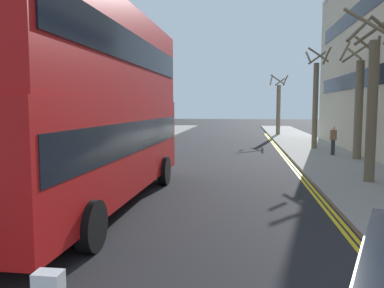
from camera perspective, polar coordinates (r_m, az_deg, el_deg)
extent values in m
cube|color=gray|center=(16.83, 23.13, -4.50)|extent=(4.00, 80.00, 0.14)
cube|color=gray|center=(18.26, -20.22, -3.64)|extent=(4.00, 80.00, 0.14)
cube|color=yellow|center=(14.46, 17.21, -6.15)|extent=(0.10, 56.00, 0.01)
cube|color=yellow|center=(14.43, 16.58, -6.16)|extent=(0.10, 56.00, 0.01)
cube|color=red|center=(11.37, -13.95, -0.33)|extent=(2.66, 10.84, 2.60)
cube|color=red|center=(11.40, -14.25, 12.53)|extent=(2.61, 10.62, 2.50)
cube|color=black|center=(11.34, -13.98, 1.18)|extent=(2.68, 10.40, 0.84)
cube|color=black|center=(11.41, -14.26, 13.03)|extent=(2.67, 10.19, 0.80)
cube|color=yellow|center=(16.42, -6.93, 6.96)|extent=(2.00, 0.09, 0.44)
cube|color=maroon|center=(11.63, -14.41, 18.89)|extent=(2.40, 9.75, 0.10)
cylinder|color=black|center=(15.07, -13.45, -3.60)|extent=(0.32, 1.04, 1.04)
cylinder|color=black|center=(14.34, -4.10, -3.92)|extent=(0.32, 1.04, 1.04)
cylinder|color=black|center=(8.09, -14.49, -11.53)|extent=(0.32, 1.04, 1.04)
cylinder|color=#2D2D38|center=(23.34, 19.87, -0.48)|extent=(0.22, 0.22, 0.85)
cube|color=#8C6647|center=(23.28, 19.93, 1.25)|extent=(0.34, 0.22, 0.56)
sphere|color=beige|center=(23.26, 19.96, 2.21)|extent=(0.20, 0.20, 0.20)
cylinder|color=#6B6047|center=(15.47, 24.78, 4.26)|extent=(0.36, 0.36, 5.05)
cylinder|color=#6B6047|center=(16.51, 25.46, 15.05)|extent=(1.56, 0.73, 1.20)
cylinder|color=#6B6047|center=(16.06, 23.15, 15.07)|extent=(1.10, 0.99, 1.00)
cylinder|color=#6B6047|center=(15.03, 24.01, 16.06)|extent=(1.28, 1.15, 1.17)
cylinder|color=#6B6047|center=(15.27, 26.24, 15.05)|extent=(1.06, 0.37, 0.79)
cylinder|color=#6B6047|center=(21.94, 23.15, 4.56)|extent=(0.41, 0.41, 5.06)
cylinder|color=#6B6047|center=(22.18, 25.44, 12.40)|extent=(0.44, 1.54, 1.13)
cylinder|color=#6B6047|center=(22.84, 22.97, 12.27)|extent=(1.54, 0.15, 1.13)
cylinder|color=#6B6047|center=(22.32, 21.45, 12.56)|extent=(0.89, 1.46, 1.18)
cylinder|color=#6B6047|center=(21.79, 22.66, 12.04)|extent=(0.57, 0.84, 0.69)
cylinder|color=#6B6047|center=(21.47, 24.45, 12.69)|extent=(1.54, 0.46, 1.14)
cylinder|color=#6B6047|center=(39.10, 12.50, 4.90)|extent=(0.39, 0.39, 4.79)
cylinder|color=#6B6047|center=(39.38, 13.47, 9.02)|extent=(0.42, 1.30, 0.97)
cylinder|color=#6B6047|center=(39.63, 12.72, 8.85)|extent=(0.99, 0.41, 0.75)
cylinder|color=#6B6047|center=(39.27, 11.51, 9.17)|extent=(0.43, 1.51, 1.11)
cylinder|color=#6B6047|center=(38.52, 12.41, 9.16)|extent=(1.37, 0.48, 1.02)
cylinder|color=#6B6047|center=(26.63, 17.55, 5.31)|extent=(0.34, 0.34, 5.50)
cylinder|color=#6B6047|center=(27.03, 19.08, 12.07)|extent=(0.31, 1.34, 0.98)
cylinder|color=#6B6047|center=(27.36, 17.79, 11.88)|extent=(1.13, 0.36, 0.84)
cylinder|color=#6B6047|center=(26.68, 16.62, 12.07)|extent=(0.24, 1.13, 0.83)
cylinder|color=#6B6047|center=(26.20, 17.98, 12.31)|extent=(1.32, 0.15, 0.97)
cube|color=black|center=(22.04, 25.01, 9.02)|extent=(0.04, 24.64, 1.00)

